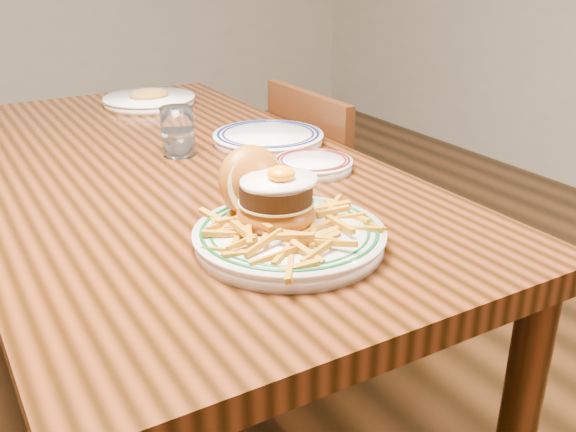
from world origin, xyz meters
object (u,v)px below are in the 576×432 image
table (169,200)px  side_plate (313,163)px  chair_right (338,218)px  main_plate (283,220)px

table → side_plate: 0.35m
table → chair_right: bearing=11.6°
table → chair_right: size_ratio=1.90×
main_plate → table: bearing=88.3°
side_plate → main_plate: bearing=-107.1°
main_plate → side_plate: (0.24, 0.29, -0.03)m
main_plate → chair_right: bearing=44.4°
chair_right → side_plate: 0.54m
chair_right → main_plate: size_ratio=2.58×
table → side_plate: (0.26, -0.21, 0.10)m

